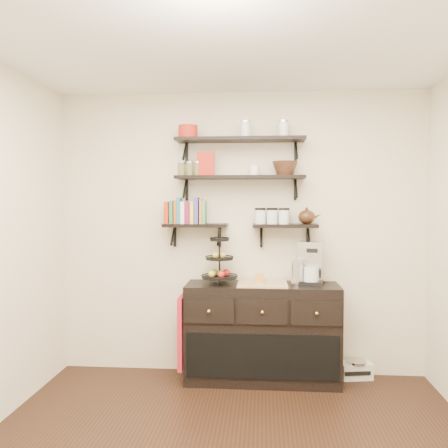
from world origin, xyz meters
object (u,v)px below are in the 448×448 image
Objects in this scene: sideboard at (262,332)px; fruit_stand at (220,266)px; coffee_maker at (311,264)px; radio at (356,370)px.

fruit_stand is (-0.39, 0.00, 0.61)m from sideboard.
radio is at bearing 25.33° from coffee_maker.
sideboard is 2.90× the size of fruit_stand.
coffee_maker is (0.83, 0.02, 0.02)m from fruit_stand.
radio is at bearing 7.83° from sideboard.
fruit_stand is at bearing 175.18° from radio.
coffee_maker is (0.44, 0.03, 0.64)m from sideboard.
fruit_stand reaches higher than sideboard.
sideboard is at bearing 177.72° from radio.
fruit_stand is 1.58× the size of radio.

